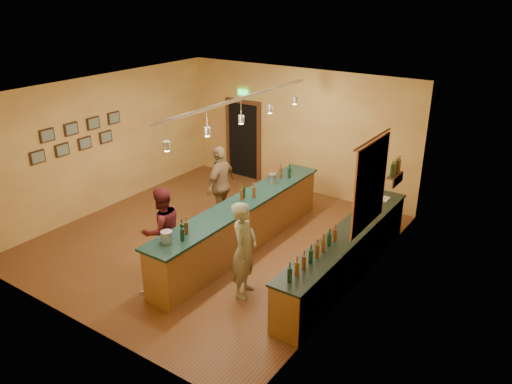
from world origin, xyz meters
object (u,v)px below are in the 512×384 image
Objects in this scene: back_counter at (346,254)px; customer_b at (221,185)px; customer_a at (162,230)px; tasting_bar at (242,222)px; bartender at (244,250)px; bar_stool at (360,202)px.

back_counter is 3.46m from customer_b.
tasting_bar is at bearing 171.35° from customer_a.
back_counter is at bearing 73.44° from customer_b.
tasting_bar is 1.71m from customer_a.
tasting_bar is 2.90× the size of bartender.
bar_stool is at bearing -25.37° from bartender.
customer_b is (-3.38, 0.60, 0.42)m from back_counter.
bar_stool is at bearing 106.57° from back_counter.
customer_a is (-2.96, -1.71, 0.36)m from back_counter.
customer_a is (-1.72, -0.22, -0.03)m from bartender.
bar_stool is at bearing 53.59° from tasting_bar.
back_counter is at bearing 4.65° from tasting_bar.
bartender is 1.04× the size of customer_a.
bartender is 0.97× the size of customer_b.
customer_a is at bearing -150.08° from back_counter.
bartender reaches higher than back_counter.
tasting_bar reaches higher than bar_stool.
back_counter is at bearing -73.43° from bar_stool.
bartender is at bearing -100.30° from bar_stool.
tasting_bar is 2.74m from bar_stool.
customer_b is (-2.14, 2.09, 0.03)m from bartender.
customer_b is (-1.16, 0.79, 0.30)m from tasting_bar.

